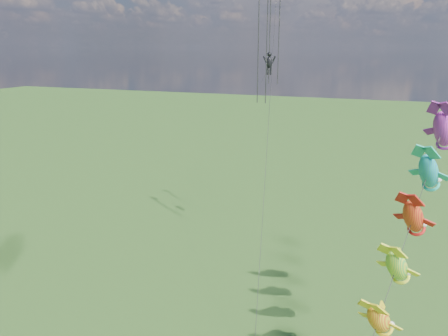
% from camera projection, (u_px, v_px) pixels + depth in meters
% --- Properties ---
extents(fish_windsock_rig, '(5.13, 15.20, 16.82)m').
position_uv_depth(fish_windsock_rig, '(405.00, 241.00, 20.44)').
color(fish_windsock_rig, brown).
rests_on(fish_windsock_rig, ground).
extents(parafoil_rig, '(4.47, 17.12, 23.29)m').
position_uv_depth(parafoil_rig, '(269.00, 51.00, 34.06)').
color(parafoil_rig, brown).
rests_on(parafoil_rig, ground).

